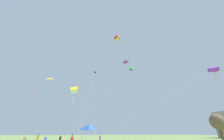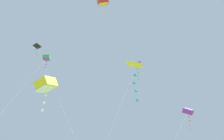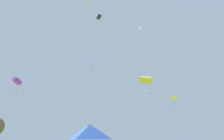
# 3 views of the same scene
# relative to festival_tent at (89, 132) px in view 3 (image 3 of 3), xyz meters

# --- Properties ---
(festival_tent) EXTENTS (2.86, 2.86, 3.76)m
(festival_tent) POSITION_rel_festival_tent_xyz_m (0.00, 0.00, 0.00)
(festival_tent) COLOR #B7B7BC
(festival_tent) RESTS_ON ground
(kite_yellow_box_0) EXTENTS (3.75, 4.34, 9.54)m
(kite_yellow_box_0) POSITION_rel_festival_tent_xyz_m (7.31, -2.95, 5.72)
(kite_yellow_box_0) COLOR silver
(kite_yellow_box_0) RESTS_ON ground
(kite_purple_box_1) EXTENTS (1.67, 24.60, 13.35)m
(kite_purple_box_1) POSITION_rel_festival_tent_xyz_m (12.12, 22.18, 9.36)
(kite_purple_box_1) COLOR silver
(kite_purple_box_1) RESTS_ON ground
(kite_white_diamond_2) EXTENTS (10.28, 6.86, 23.57)m
(kite_white_diamond_2) POSITION_rel_festival_tent_xyz_m (20.65, 1.19, 19.94)
(kite_white_diamond_2) COLOR silver
(kite_white_diamond_2) RESTS_ON ground
(kite_yellow_delta_3) EXTENTS (10.44, 19.70, 29.87)m
(kite_yellow_delta_3) POSITION_rel_festival_tent_xyz_m (21.81, 17.78, 25.80)
(kite_yellow_delta_3) COLOR silver
(kite_yellow_delta_3) RESTS_ON ground
(kite_yellow_delta_5) EXTENTS (6.04, 3.96, 8.28)m
(kite_yellow_delta_5) POSITION_rel_festival_tent_xyz_m (14.63, -4.92, 4.69)
(kite_yellow_delta_5) COLOR silver
(kite_yellow_delta_5) RESTS_ON ground
(kite_black_delta_6) EXTENTS (10.12, 2.45, 15.38)m
(kite_black_delta_6) POSITION_rel_festival_tent_xyz_m (2.42, 0.56, 11.70)
(kite_black_delta_6) COLOR silver
(kite_black_delta_6) RESTS_ON ground
(kite_purple_delta_8) EXTENTS (1.34, 12.13, 13.84)m
(kite_purple_delta_8) POSITION_rel_festival_tent_xyz_m (10.70, 5.77, 10.25)
(kite_purple_delta_8) COLOR silver
(kite_purple_delta_8) RESTS_ON ground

